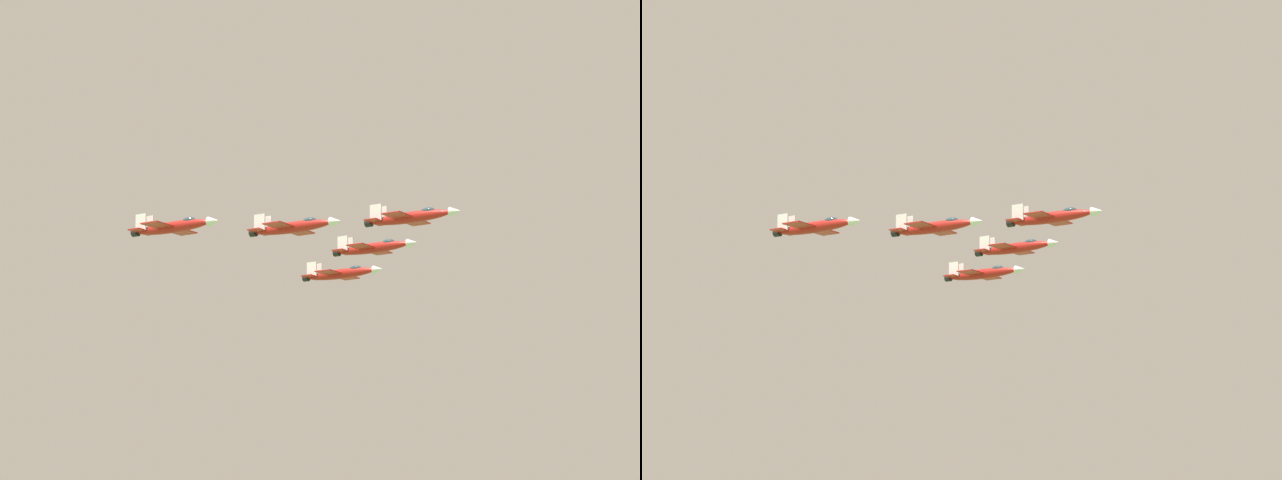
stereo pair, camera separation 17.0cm
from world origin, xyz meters
The scene contains 5 objects.
jet_lead centered at (-5.41, 16.82, 118.13)m, with size 14.56×8.84×3.06m.
jet_left_wingman centered at (-17.04, 27.68, 117.08)m, with size 14.09×8.61×2.96m.
jet_right_wingman centered at (-18.01, 7.09, 116.32)m, with size 14.39×8.73×3.03m.
jet_left_outer centered at (-28.67, 38.54, 116.16)m, with size 14.48×8.83×3.04m.
jet_right_outer centered at (-30.60, -2.64, 115.91)m, with size 14.35×8.73×3.02m.
Camera 1 is at (81.57, -154.25, 74.07)m, focal length 81.95 mm.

